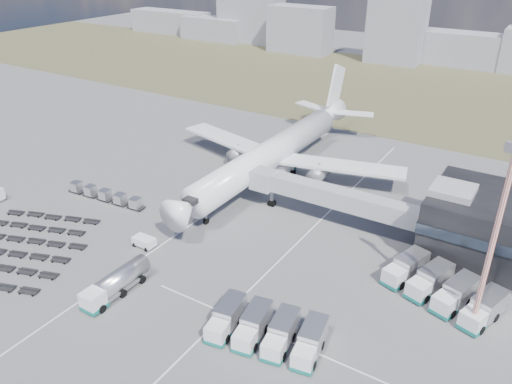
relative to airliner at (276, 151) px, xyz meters
The scene contains 14 objects.
ground 32.81m from the airliner, 90.00° to the right, with size 420.00×420.00×0.00m, color #565659.
grass_strip 77.80m from the airliner, 90.00° to the left, with size 420.00×90.00×0.01m, color #4E4E2F.
lane_markings 31.41m from the airliner, 71.60° to the right, with size 47.12×110.00×0.01m.
jet_bridge 19.89m from the airliner, 36.93° to the right, with size 30.30×3.80×7.05m.
airliner is the anchor object (origin of this frame).
skyline 121.28m from the airliner, 96.96° to the left, with size 300.02×25.79×24.89m.
fuel_tanker 44.96m from the airliner, 88.61° to the right, with size 2.82×10.74×3.46m.
pushback_tug 34.68m from the airliner, 96.68° to the right, with size 3.59×2.02×1.58m, color white.
catering_truck 4.27m from the airliner, 36.63° to the left, with size 3.42×6.84×3.02m.
service_trucks_near 47.65m from the airliner, 61.10° to the right, with size 14.39×9.46×2.97m.
service_trucks_far 44.89m from the airliner, 29.92° to the right, with size 16.01×11.86×3.17m.
uld_row 34.04m from the airliner, 128.42° to the right, with size 17.37×3.12×1.90m.
baggage_dollies 50.38m from the airliner, 114.68° to the right, with size 25.58×25.86×0.65m.
floodlight_mast 51.57m from the airliner, 31.50° to the right, with size 2.36×1.91×24.73m.
Camera 1 is at (46.11, -48.64, 43.28)m, focal length 35.00 mm.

